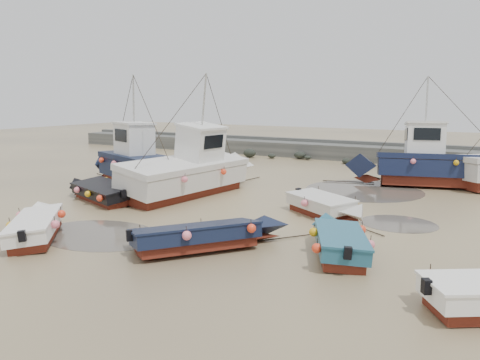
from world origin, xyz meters
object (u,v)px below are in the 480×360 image
at_px(dinghy_2, 338,237).
at_px(dinghy_0, 38,222).
at_px(dinghy_5, 326,204).
at_px(person, 201,194).
at_px(dinghy_1, 206,233).
at_px(cabin_boat_2, 430,163).
at_px(cabin_boat_1, 191,169).
at_px(dinghy_4, 101,189).
at_px(cabin_boat_0, 136,163).

bearing_deg(dinghy_2, dinghy_0, 175.31).
relative_size(dinghy_5, person, 2.65).
xyz_separation_m(dinghy_1, cabin_boat_2, (4.81, 15.66, 0.80)).
bearing_deg(cabin_boat_2, dinghy_5, 148.77).
distance_m(dinghy_5, cabin_boat_1, 7.87).
bearing_deg(cabin_boat_1, dinghy_2, -21.54).
xyz_separation_m(dinghy_1, dinghy_2, (4.01, 1.67, 0.02)).
distance_m(dinghy_2, cabin_boat_2, 14.04).
xyz_separation_m(dinghy_1, dinghy_4, (-8.75, 3.77, 0.00)).
bearing_deg(dinghy_4, dinghy_2, -80.03).
bearing_deg(person, dinghy_5, 148.66).
bearing_deg(cabin_boat_2, dinghy_4, 116.12).
bearing_deg(cabin_boat_0, person, -66.25).
distance_m(dinghy_0, cabin_boat_1, 9.09).
relative_size(dinghy_1, dinghy_5, 1.14).
relative_size(dinghy_0, dinghy_1, 0.88).
bearing_deg(dinghy_0, dinghy_4, 72.83).
xyz_separation_m(cabin_boat_1, cabin_boat_2, (10.52, 8.49, 0.01)).
height_order(dinghy_4, cabin_boat_0, cabin_boat_0).
height_order(dinghy_1, cabin_boat_2, cabin_boat_2).
distance_m(dinghy_0, dinghy_1, 6.36).
bearing_deg(dinghy_2, person, 124.28).
xyz_separation_m(dinghy_0, cabin_boat_2, (10.88, 17.53, 0.79)).
relative_size(dinghy_0, cabin_boat_1, 0.47).
xyz_separation_m(dinghy_4, cabin_boat_0, (-0.77, 3.42, 0.82)).
xyz_separation_m(dinghy_2, cabin_boat_0, (-13.53, 5.52, 0.80)).
bearing_deg(dinghy_4, dinghy_0, -135.33).
bearing_deg(dinghy_4, cabin_boat_0, 31.99).
bearing_deg(dinghy_1, dinghy_4, -164.76).
distance_m(cabin_boat_0, cabin_boat_1, 3.81).
bearing_deg(cabin_boat_0, dinghy_1, -105.93).
distance_m(dinghy_0, dinghy_2, 10.69).
distance_m(dinghy_0, dinghy_4, 6.24).
distance_m(dinghy_5, person, 7.44).
distance_m(dinghy_2, dinghy_5, 4.85).
bearing_deg(dinghy_4, cabin_boat_2, -29.43).
relative_size(dinghy_4, cabin_boat_0, 0.67).
distance_m(dinghy_4, cabin_boat_1, 4.63).
xyz_separation_m(dinghy_1, cabin_boat_1, (-5.71, 7.18, 0.79)).
distance_m(dinghy_1, dinghy_2, 4.34).
height_order(dinghy_0, cabin_boat_1, cabin_boat_1).
bearing_deg(cabin_boat_2, dinghy_0, 133.03).
relative_size(dinghy_1, cabin_boat_1, 0.54).
xyz_separation_m(dinghy_0, cabin_boat_1, (0.37, 9.05, 0.78)).
bearing_deg(dinghy_0, person, 42.38).
bearing_deg(cabin_boat_0, dinghy_4, -146.18).
bearing_deg(person, dinghy_0, 63.51).
bearing_deg(cabin_boat_2, cabin_boat_0, 105.46).
bearing_deg(dinghy_5, cabin_boat_0, -62.93).
relative_size(dinghy_1, cabin_boat_2, 0.56).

